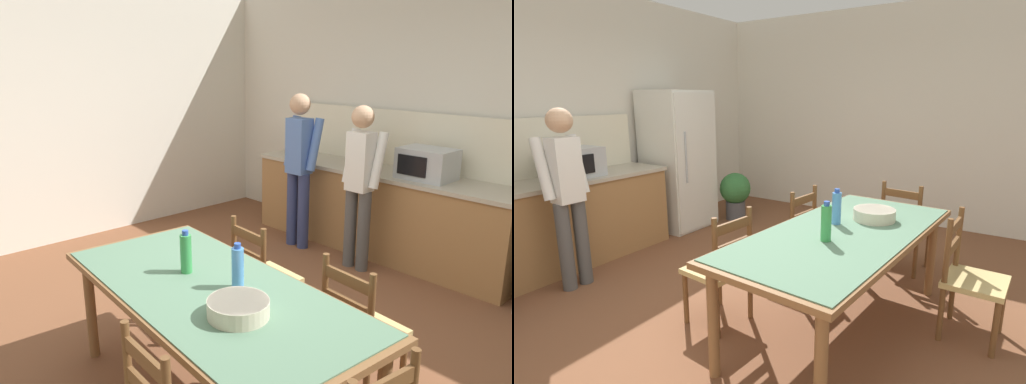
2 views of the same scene
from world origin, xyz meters
The scene contains 16 objects.
ground_plane centered at (0.00, 0.00, 0.00)m, with size 8.32×8.32×0.00m, color brown.
wall_back centered at (0.00, 2.66, 1.45)m, with size 6.52×0.12×2.90m, color silver.
wall_right centered at (3.26, 0.00, 1.45)m, with size 0.12×5.20×2.90m, color silver.
kitchen_counter centered at (-0.62, 2.23, 0.45)m, with size 3.01×0.66×0.90m.
refrigerator centered at (1.35, 2.19, 0.90)m, with size 0.74×0.73×1.80m.
microwave centered at (-0.08, 2.21, 1.05)m, with size 0.50×0.39×0.30m.
dining_table centered at (0.20, -0.63, 0.70)m, with size 2.16×1.10×0.77m.
bottle_near_centre centered at (-0.06, -0.62, 0.90)m, with size 0.07×0.07×0.27m.
bottle_off_centre centered at (0.31, -0.52, 0.90)m, with size 0.07×0.07×0.27m.
serving_bowl centered at (0.56, -0.73, 0.83)m, with size 0.32×0.32×0.09m.
chair_side_far_left centered at (-0.22, 0.16, 0.44)m, with size 0.45×0.44×0.91m.
chair_side_near_right centered at (0.62, -1.43, 0.44)m, with size 0.44×0.42×0.91m.
chair_side_far_right centered at (0.73, 0.10, 0.44)m, with size 0.45×0.44×0.91m.
chair_head_end centered at (1.54, -0.73, 0.44)m, with size 0.45×0.47×0.91m.
person_at_counter centered at (-0.47, 1.69, 0.91)m, with size 0.41×0.28×1.62m.
potted_plant centered at (2.00, 1.76, 0.39)m, with size 0.44×0.44×0.67m.
Camera 2 is at (-2.36, -1.67, 1.70)m, focal length 28.00 mm.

